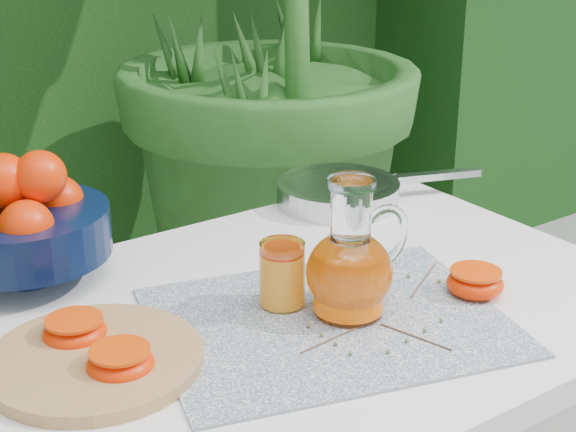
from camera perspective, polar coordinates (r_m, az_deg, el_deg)
potted_plant_right at (r=2.46m, az=-3.21°, el=12.72°), size 2.32×2.32×1.89m
white_table at (r=1.29m, az=0.52°, el=-9.01°), size 1.00×0.70×0.75m
placemat at (r=1.21m, az=2.67°, el=-6.81°), size 0.55×0.48×0.00m
cutting_board at (r=1.13m, az=-12.39°, el=-9.08°), size 0.28×0.28×0.02m
fruit_bowl at (r=1.36m, az=-16.75°, el=-0.32°), size 0.31×0.31×0.20m
juice_pitcher at (r=1.20m, az=4.08°, el=-3.36°), size 0.17×0.13×0.20m
juice_tumbler at (r=1.23m, az=-0.38°, el=-3.88°), size 0.08×0.08×0.09m
saute_pan at (r=1.62m, az=3.37°, el=1.61°), size 0.41×0.29×0.04m
orange_halves at (r=1.17m, az=-3.42°, el=-6.95°), size 0.62×0.28×0.04m
thyme_sprigs at (r=1.22m, az=6.79°, el=-6.37°), size 0.33×0.23×0.01m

